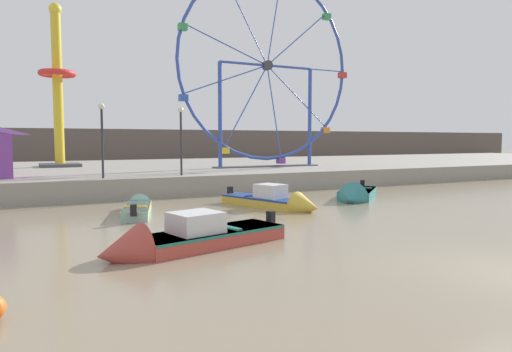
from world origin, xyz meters
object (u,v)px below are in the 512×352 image
motorboat_faded_red (180,240)px  promenade_lamp_far (181,130)px  ferris_wheel_blue_frame (267,68)px  motorboat_seafoam (138,207)px  motorboat_teal_painted (355,195)px  promenade_lamp_near (102,129)px  motorboat_mustard_yellow (277,201)px  drop_tower_yellow_tower (58,93)px

motorboat_faded_red → promenade_lamp_far: 13.78m
ferris_wheel_blue_frame → motorboat_seafoam: bearing=-138.8°
motorboat_faded_red → promenade_lamp_far: (4.14, 12.71, 3.31)m
motorboat_seafoam → motorboat_teal_painted: size_ratio=1.09×
motorboat_seafoam → promenade_lamp_near: (-0.65, 5.08, 3.43)m
motorboat_faded_red → motorboat_mustard_yellow: (6.44, 5.87, 0.00)m
motorboat_faded_red → motorboat_seafoam: bearing=-107.8°
motorboat_teal_painted → promenade_lamp_near: bearing=-71.0°
ferris_wheel_blue_frame → motorboat_faded_red: bearing=-124.7°
drop_tower_yellow_tower → motorboat_mustard_yellow: bearing=-68.1°
motorboat_seafoam → motorboat_mustard_yellow: 6.13m
motorboat_seafoam → drop_tower_yellow_tower: size_ratio=0.41×
motorboat_teal_painted → ferris_wheel_blue_frame: bearing=-138.0°
ferris_wheel_blue_frame → motorboat_mustard_yellow: bearing=-116.4°
drop_tower_yellow_tower → promenade_lamp_near: size_ratio=3.09×
ferris_wheel_blue_frame → promenade_lamp_near: size_ratio=3.72×
motorboat_faded_red → promenade_lamp_near: bearing=-103.2°
ferris_wheel_blue_frame → motorboat_teal_painted: bearing=-95.1°
motorboat_teal_painted → promenade_lamp_far: size_ratio=1.17×
drop_tower_yellow_tower → promenade_lamp_near: 12.82m
ferris_wheel_blue_frame → drop_tower_yellow_tower: size_ratio=1.20×
ferris_wheel_blue_frame → promenade_lamp_near: 14.41m
motorboat_mustard_yellow → promenade_lamp_near: size_ratio=1.42×
motorboat_mustard_yellow → ferris_wheel_blue_frame: ferris_wheel_blue_frame is taller
motorboat_faded_red → motorboat_teal_painted: bearing=-164.1°
motorboat_teal_painted → promenade_lamp_near: (-11.52, 6.14, 3.39)m
motorboat_teal_painted → drop_tower_yellow_tower: (-12.70, 18.58, 6.26)m
motorboat_mustard_yellow → motorboat_teal_painted: 5.02m
motorboat_teal_painted → drop_tower_yellow_tower: size_ratio=0.37×
motorboat_faded_red → ferris_wheel_blue_frame: (12.44, 17.96, 8.02)m
drop_tower_yellow_tower → promenade_lamp_near: drop_tower_yellow_tower is taller
motorboat_mustard_yellow → motorboat_teal_painted: motorboat_mustard_yellow is taller
motorboat_seafoam → motorboat_mustard_yellow: (5.90, -1.68, 0.10)m
motorboat_faded_red → drop_tower_yellow_tower: 25.86m
motorboat_seafoam → motorboat_teal_painted: 10.93m
motorboat_seafoam → ferris_wheel_blue_frame: bearing=-32.6°
motorboat_teal_painted → ferris_wheel_blue_frame: size_ratio=0.31×
motorboat_mustard_yellow → drop_tower_yellow_tower: 21.60m
drop_tower_yellow_tower → promenade_lamp_far: 13.80m
ferris_wheel_blue_frame → promenade_lamp_near: bearing=-157.0°
motorboat_faded_red → promenade_lamp_near: (-0.10, 12.63, 3.33)m
motorboat_mustard_yellow → drop_tower_yellow_tower: size_ratio=0.46×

